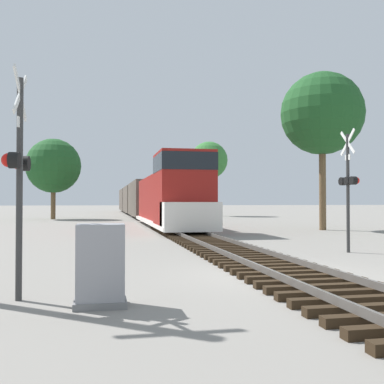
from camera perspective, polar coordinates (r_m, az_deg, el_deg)
ground_plane at (r=11.67m, az=11.61°, el=-10.33°), size 400.00×400.00×0.00m
rail_track_bed at (r=11.65m, az=11.61°, el=-9.67°), size 2.60×160.00×0.31m
freight_train at (r=54.52m, az=-6.53°, el=-0.97°), size 3.03×65.74×4.62m
crossing_signal_near at (r=9.06m, az=-21.20°, el=2.74°), size 0.39×1.01×4.35m
crossing_signal_far at (r=17.30m, az=19.27°, el=1.06°), size 0.34×1.00×4.48m
relay_cabinet at (r=8.19m, az=-11.55°, el=-9.18°), size 0.92×0.65×1.46m
tree_far_right at (r=30.82m, az=16.20°, el=9.50°), size 5.36×5.36×10.27m
tree_mid_background at (r=48.89m, az=-17.19°, el=3.18°), size 5.64×5.64×8.38m
tree_deep_background at (r=57.05m, az=2.17°, el=4.03°), size 4.72×4.72×9.44m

